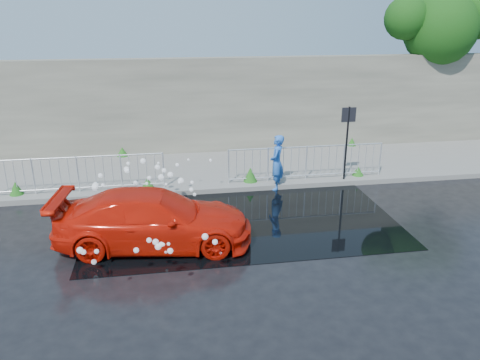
% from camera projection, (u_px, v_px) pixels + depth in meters
% --- Properties ---
extents(ground, '(90.00, 90.00, 0.00)m').
position_uv_depth(ground, '(228.00, 236.00, 11.55)').
color(ground, black).
rests_on(ground, ground).
extents(pavement, '(30.00, 4.00, 0.15)m').
position_uv_depth(pavement, '(208.00, 170.00, 16.17)').
color(pavement, slate).
rests_on(pavement, ground).
extents(curb, '(30.00, 0.25, 0.16)m').
position_uv_depth(curb, '(214.00, 190.00, 14.31)').
color(curb, slate).
rests_on(curb, ground).
extents(retaining_wall, '(30.00, 0.60, 3.50)m').
position_uv_depth(retaining_wall, '(201.00, 106.00, 17.59)').
color(retaining_wall, '#5A584C').
rests_on(retaining_wall, pavement).
extents(puddle, '(8.00, 5.00, 0.01)m').
position_uv_depth(puddle, '(241.00, 218.00, 12.55)').
color(puddle, black).
rests_on(puddle, ground).
extents(sign_post, '(0.45, 0.06, 2.50)m').
position_uv_depth(sign_post, '(347.00, 132.00, 14.49)').
color(sign_post, black).
rests_on(sign_post, ground).
extents(tree, '(4.87, 2.86, 6.24)m').
position_uv_depth(tree, '(445.00, 25.00, 18.30)').
color(tree, '#332114').
rests_on(tree, ground).
extents(railing_left, '(5.05, 0.05, 1.10)m').
position_uv_depth(railing_left, '(78.00, 173.00, 13.80)').
color(railing_left, silver).
rests_on(railing_left, pavement).
extents(railing_right, '(5.05, 0.05, 1.10)m').
position_uv_depth(railing_right, '(306.00, 161.00, 14.87)').
color(railing_right, silver).
rests_on(railing_right, pavement).
extents(weeds, '(12.17, 3.93, 0.46)m').
position_uv_depth(weeds, '(201.00, 168.00, 15.51)').
color(weeds, '#205516').
rests_on(weeds, pavement).
extents(water_spray, '(3.54, 5.61, 1.07)m').
position_uv_depth(water_spray, '(146.00, 197.00, 12.14)').
color(water_spray, white).
rests_on(water_spray, ground).
extents(red_car, '(4.73, 2.34, 1.32)m').
position_uv_depth(red_car, '(154.00, 219.00, 10.90)').
color(red_car, red).
rests_on(red_car, ground).
extents(person, '(0.62, 0.74, 1.72)m').
position_uv_depth(person, '(277.00, 163.00, 14.34)').
color(person, blue).
rests_on(person, ground).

